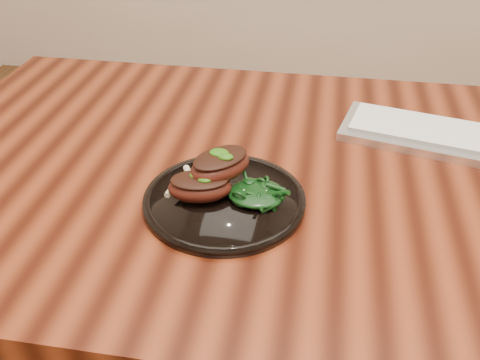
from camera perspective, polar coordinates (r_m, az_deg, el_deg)
name	(u,v)px	position (r m, az deg, el deg)	size (l,w,h in m)	color
desk	(367,217)	(0.94, 13.40, -3.90)	(1.60, 0.80, 0.75)	black
plate	(224,200)	(0.80, -1.67, -2.13)	(0.24, 0.24, 0.01)	black
lamb_chop_front	(199,186)	(0.79, -4.35, -0.65)	(0.10, 0.08, 0.04)	#42140C
lamb_chop_back	(220,165)	(0.80, -2.17, 1.65)	(0.11, 0.12, 0.05)	#42140C
herb_smear	(212,174)	(0.85, -3.03, 0.59)	(0.07, 0.05, 0.00)	#184A07
greens_heap	(256,190)	(0.79, 1.77, -1.09)	(0.09, 0.08, 0.03)	black
keyboard	(476,142)	(1.03, 23.85, 3.71)	(0.49, 0.24, 0.02)	silver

